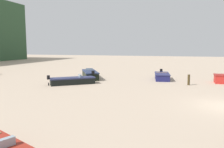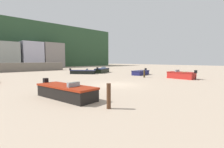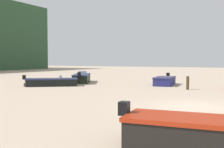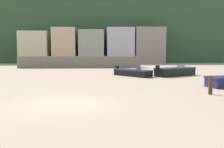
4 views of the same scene
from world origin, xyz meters
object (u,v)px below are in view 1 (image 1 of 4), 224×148
(boat_navy_2, at_px, (162,76))
(boat_black_4, at_px, (72,81))
(boat_black_5, at_px, (90,75))
(mooring_post_near_water, at_px, (189,80))

(boat_navy_2, distance_m, boat_black_4, 10.72)
(boat_black_5, bearing_deg, mooring_post_near_water, -38.17)
(boat_navy_2, bearing_deg, mooring_post_near_water, 125.64)
(boat_black_4, relative_size, boat_black_5, 0.88)
(boat_navy_2, bearing_deg, boat_black_4, 26.62)
(mooring_post_near_water, bearing_deg, boat_black_4, 104.23)
(boat_navy_2, relative_size, boat_black_5, 0.77)
(boat_navy_2, xyz_separation_m, boat_black_4, (-6.08, 8.83, -0.03))
(mooring_post_near_water, bearing_deg, boat_black_5, 81.49)
(boat_black_5, relative_size, mooring_post_near_water, 4.75)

